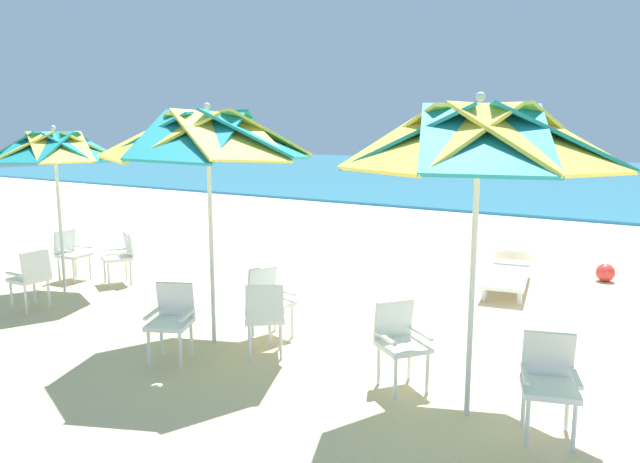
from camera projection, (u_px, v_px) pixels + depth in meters
name	position (u px, v px, depth m)	size (l,w,h in m)	color
ground_plane	(591.00, 326.00, 7.75)	(80.00, 80.00, 0.00)	beige
beach_umbrella_0	(479.00, 140.00, 4.89)	(2.42, 2.42, 2.85)	silver
plastic_chair_0	(400.00, 339.00, 5.84)	(0.63, 0.62, 0.87)	white
plastic_chair_1	(549.00, 379.00, 4.88)	(0.56, 0.58, 0.87)	white
beach_umbrella_1	(208.00, 138.00, 6.70)	(2.43, 2.43, 2.85)	silver
plastic_chair_2	(172.00, 317.00, 6.51)	(0.59, 0.61, 0.87)	white
plastic_chair_3	(269.00, 298.00, 7.29)	(0.56, 0.53, 0.87)	white
plastic_chair_4	(265.00, 314.00, 6.61)	(0.63, 0.63, 0.87)	white
beach_umbrella_2	(55.00, 149.00, 9.06)	(2.01, 2.01, 2.63)	silver
plastic_chair_5	(121.00, 254.00, 9.86)	(0.59, 0.61, 0.87)	white
plastic_chair_6	(31.00, 276.00, 8.38)	(0.48, 0.45, 0.87)	white
plastic_chair_7	(71.00, 251.00, 10.11)	(0.52, 0.49, 0.87)	white
sun_lounger_1	(507.00, 272.00, 9.54)	(1.02, 2.22, 0.62)	white
beach_ball	(605.00, 273.00, 10.03)	(0.31, 0.31, 0.31)	red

